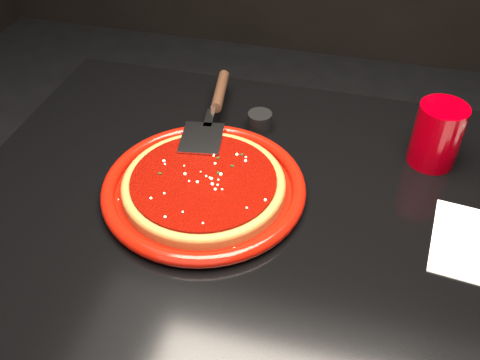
# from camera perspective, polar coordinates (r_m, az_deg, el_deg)

# --- Properties ---
(table) EXTENTS (1.20, 0.80, 0.75)m
(table) POSITION_cam_1_polar(r_m,az_deg,el_deg) (1.25, 4.15, -15.07)
(table) COLOR black
(table) RESTS_ON floor
(plate) EXTENTS (0.48, 0.48, 0.03)m
(plate) POSITION_cam_1_polar(r_m,az_deg,el_deg) (0.97, -3.86, -0.82)
(plate) COLOR #760A04
(plate) RESTS_ON table
(pizza_crust) EXTENTS (0.38, 0.38, 0.01)m
(pizza_crust) POSITION_cam_1_polar(r_m,az_deg,el_deg) (0.97, -3.88, -0.63)
(pizza_crust) COLOR brown
(pizza_crust) RESTS_ON plate
(pizza_crust_rim) EXTENTS (0.38, 0.38, 0.02)m
(pizza_crust_rim) POSITION_cam_1_polar(r_m,az_deg,el_deg) (0.97, -3.89, -0.30)
(pizza_crust_rim) COLOR brown
(pizza_crust_rim) RESTS_ON plate
(pizza_sauce) EXTENTS (0.34, 0.34, 0.01)m
(pizza_sauce) POSITION_cam_1_polar(r_m,az_deg,el_deg) (0.96, -3.91, -0.07)
(pizza_sauce) COLOR #690601
(pizza_sauce) RESTS_ON plate
(parmesan_dusting) EXTENTS (0.25, 0.25, 0.01)m
(parmesan_dusting) POSITION_cam_1_polar(r_m,az_deg,el_deg) (0.96, -3.93, 0.27)
(parmesan_dusting) COLOR #F3E5BB
(parmesan_dusting) RESTS_ON plate
(basil_flecks) EXTENTS (0.23, 0.23, 0.00)m
(basil_flecks) POSITION_cam_1_polar(r_m,az_deg,el_deg) (0.96, -3.93, 0.22)
(basil_flecks) COLOR black
(basil_flecks) RESTS_ON plate
(pizza_server) EXTENTS (0.15, 0.35, 0.03)m
(pizza_server) POSITION_cam_1_polar(r_m,az_deg,el_deg) (1.11, -2.92, 7.40)
(pizza_server) COLOR silver
(pizza_server) RESTS_ON plate
(cup) EXTENTS (0.11, 0.11, 0.13)m
(cup) POSITION_cam_1_polar(r_m,az_deg,el_deg) (1.08, 20.29, 4.54)
(cup) COLOR #910008
(cup) RESTS_ON table
(ramekin) EXTENTS (0.06, 0.06, 0.04)m
(ramekin) POSITION_cam_1_polar(r_m,az_deg,el_deg) (1.13, 2.12, 6.27)
(ramekin) COLOR black
(ramekin) RESTS_ON table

